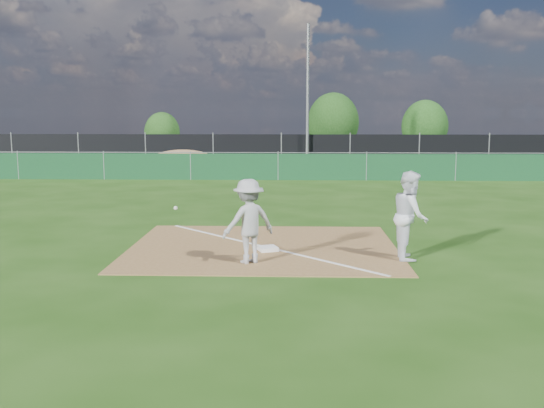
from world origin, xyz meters
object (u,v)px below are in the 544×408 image
(runner, at_px, (410,215))
(tree_mid, at_px, (333,122))
(car_left, at_px, (204,147))
(tree_right, at_px, (425,126))
(light_pole, at_px, (308,96))
(car_right, at_px, (344,150))
(first_base, at_px, (268,249))
(play_at_first, at_px, (249,221))
(car_mid, at_px, (276,147))
(tree_left, at_px, (162,132))

(runner, bearing_deg, tree_mid, 2.55)
(tree_mid, bearing_deg, runner, -90.98)
(car_left, distance_m, tree_right, 16.35)
(light_pole, height_order, tree_mid, light_pole)
(car_right, bearing_deg, light_pole, 154.17)
(light_pole, xyz_separation_m, tree_mid, (2.17, 10.42, -1.66))
(light_pole, xyz_separation_m, first_base, (-1.38, -22.09, -3.94))
(first_base, relative_size, play_at_first, 0.19)
(play_at_first, xyz_separation_m, tree_right, (10.60, 33.30, 1.18))
(play_at_first, bearing_deg, car_left, 99.99)
(car_mid, xyz_separation_m, tree_left, (-8.62, 4.27, 0.80))
(tree_mid, distance_m, tree_right, 6.72)
(car_right, bearing_deg, tree_mid, 7.56)
(car_mid, bearing_deg, tree_right, -84.43)
(light_pole, relative_size, first_base, 19.89)
(car_right, bearing_deg, first_base, 176.17)
(light_pole, height_order, play_at_first, light_pole)
(runner, bearing_deg, car_left, 20.06)
(car_left, xyz_separation_m, car_mid, (4.84, 0.06, 0.01))
(play_at_first, relative_size, car_mid, 0.44)
(car_right, xyz_separation_m, tree_right, (6.38, 5.85, 1.38))
(light_pole, distance_m, first_base, 22.48)
(light_pole, height_order, tree_left, light_pole)
(first_base, distance_m, play_at_first, 1.41)
(runner, height_order, car_right, runner)
(play_at_first, distance_m, tree_left, 34.31)
(car_left, distance_m, tree_left, 5.80)
(play_at_first, bearing_deg, tree_mid, 83.40)
(light_pole, bearing_deg, car_mid, 108.96)
(car_right, bearing_deg, tree_left, 71.02)
(play_at_first, bearing_deg, tree_left, 104.95)
(tree_left, bearing_deg, play_at_first, -75.05)
(tree_left, bearing_deg, light_pole, -43.25)
(play_at_first, bearing_deg, tree_right, 72.34)
(first_base, xyz_separation_m, runner, (2.98, -0.60, 0.86))
(car_right, relative_size, tree_right, 1.15)
(tree_mid, xyz_separation_m, tree_right, (6.71, -0.32, -0.28))
(play_at_first, distance_m, car_left, 29.25)
(runner, xyz_separation_m, car_mid, (-3.55, 28.36, -0.12))
(tree_right, bearing_deg, car_mid, -157.76)
(play_at_first, height_order, car_mid, play_at_first)
(car_left, xyz_separation_m, car_right, (9.29, -1.36, -0.11))
(play_at_first, distance_m, runner, 3.36)
(light_pole, bearing_deg, car_left, 140.43)
(first_base, height_order, car_left, car_left)
(light_pole, bearing_deg, tree_mid, 78.25)
(tree_mid, bearing_deg, first_base, -96.24)
(light_pole, bearing_deg, runner, -85.96)
(runner, height_order, car_left, runner)
(first_base, bearing_deg, tree_right, 72.32)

